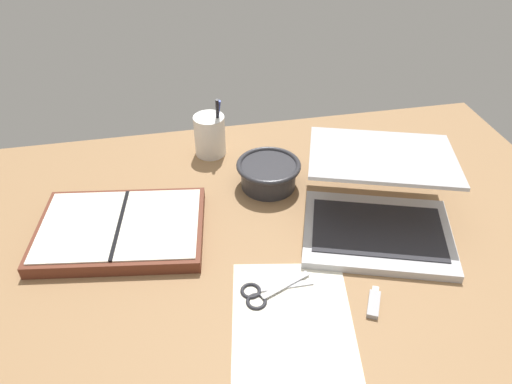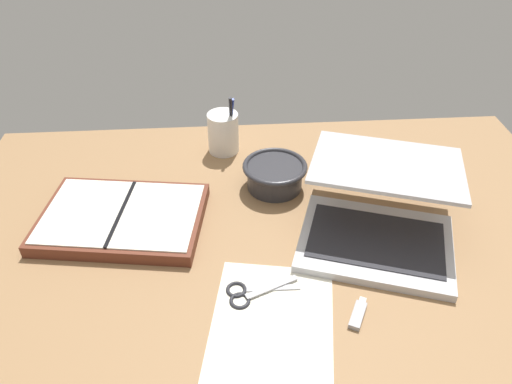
% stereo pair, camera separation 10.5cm
% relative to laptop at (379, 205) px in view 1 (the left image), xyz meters
% --- Properties ---
extents(desk_top, '(1.40, 1.00, 0.02)m').
position_rel_laptop_xyz_m(desk_top, '(-0.22, -0.02, -0.06)').
color(desk_top, '#936D47').
rests_on(desk_top, ground).
extents(laptop, '(0.40, 0.41, 0.15)m').
position_rel_laptop_xyz_m(laptop, '(0.00, 0.00, 0.00)').
color(laptop, '#B7B7BC').
rests_on(laptop, desk_top).
extents(bowl, '(0.15, 0.15, 0.06)m').
position_rel_laptop_xyz_m(bowl, '(-0.20, 0.18, -0.02)').
color(bowl, '#2D2D33').
rests_on(bowl, desk_top).
extents(pen_cup, '(0.08, 0.08, 0.16)m').
position_rel_laptop_xyz_m(pen_cup, '(-0.31, 0.35, 0.00)').
color(pen_cup, white).
rests_on(pen_cup, desk_top).
extents(planner, '(0.37, 0.29, 0.03)m').
position_rel_laptop_xyz_m(planner, '(-0.54, 0.07, -0.04)').
color(planner, brown).
rests_on(planner, desk_top).
extents(scissors, '(0.14, 0.07, 0.01)m').
position_rel_laptop_xyz_m(scissors, '(-0.28, -0.14, -0.05)').
color(scissors, '#B7B7BC').
rests_on(scissors, desk_top).
extents(paper_sheet_front, '(0.26, 0.32, 0.00)m').
position_rel_laptop_xyz_m(paper_sheet_front, '(-0.24, -0.22, -0.05)').
color(paper_sheet_front, silver).
rests_on(paper_sheet_front, desk_top).
extents(usb_drive, '(0.05, 0.07, 0.01)m').
position_rel_laptop_xyz_m(usb_drive, '(-0.09, -0.21, -0.05)').
color(usb_drive, '#99999E').
rests_on(usb_drive, desk_top).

